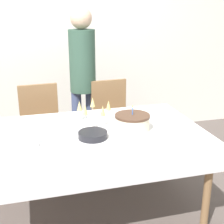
% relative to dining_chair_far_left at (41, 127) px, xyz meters
% --- Properties ---
extents(ground_plane, '(12.00, 12.00, 0.00)m').
position_rel_dining_chair_far_left_xyz_m(ground_plane, '(0.39, -0.84, -0.53)').
color(ground_plane, '#564C47').
extents(wall_back, '(8.00, 0.05, 2.70)m').
position_rel_dining_chair_far_left_xyz_m(wall_back, '(0.39, 1.03, 0.82)').
color(wall_back, silver).
rests_on(wall_back, ground_plane).
extents(dining_table, '(1.72, 1.04, 0.78)m').
position_rel_dining_chair_far_left_xyz_m(dining_table, '(0.39, -0.84, 0.15)').
color(dining_table, white).
rests_on(dining_table, ground_plane).
extents(dining_chair_far_left, '(0.44, 0.44, 0.96)m').
position_rel_dining_chair_far_left_xyz_m(dining_chair_far_left, '(0.00, 0.00, 0.00)').
color(dining_chair_far_left, olive).
rests_on(dining_chair_far_left, ground_plane).
extents(dining_chair_far_right, '(0.45, 0.45, 0.96)m').
position_rel_dining_chair_far_left_xyz_m(dining_chair_far_right, '(0.76, -0.00, 0.00)').
color(dining_chair_far_right, olive).
rests_on(dining_chair_far_right, ground_plane).
extents(birthday_cake, '(0.28, 0.28, 0.20)m').
position_rel_dining_chair_far_left_xyz_m(birthday_cake, '(0.68, -0.89, 0.31)').
color(birthday_cake, beige).
rests_on(birthday_cake, dining_table).
extents(champagne_tray, '(0.36, 0.36, 0.18)m').
position_rel_dining_chair_far_left_xyz_m(champagne_tray, '(0.42, -0.65, 0.32)').
color(champagne_tray, silver).
rests_on(champagne_tray, dining_table).
extents(plate_stack_main, '(0.22, 0.22, 0.05)m').
position_rel_dining_chair_far_left_xyz_m(plate_stack_main, '(0.35, -0.98, 0.28)').
color(plate_stack_main, black).
rests_on(plate_stack_main, dining_table).
extents(plate_stack_dessert, '(0.18, 0.18, 0.04)m').
position_rel_dining_chair_far_left_xyz_m(plate_stack_dessert, '(0.33, -0.76, 0.27)').
color(plate_stack_dessert, white).
rests_on(plate_stack_dessert, dining_table).
extents(cake_knife, '(0.30, 0.02, 0.00)m').
position_rel_dining_chair_far_left_xyz_m(cake_knife, '(0.65, -1.11, 0.25)').
color(cake_knife, silver).
rests_on(cake_knife, dining_table).
extents(fork_pile, '(0.18, 0.09, 0.02)m').
position_rel_dining_chair_far_left_xyz_m(fork_pile, '(-0.13, -1.00, 0.26)').
color(fork_pile, silver).
rests_on(fork_pile, dining_table).
extents(napkin_pile, '(0.15, 0.15, 0.01)m').
position_rel_dining_chair_far_left_xyz_m(napkin_pile, '(-0.10, -0.88, 0.26)').
color(napkin_pile, '#8CC6E0').
rests_on(napkin_pile, dining_table).
extents(person_standing, '(0.28, 0.28, 1.72)m').
position_rel_dining_chair_far_left_xyz_m(person_standing, '(0.48, 0.20, 0.51)').
color(person_standing, '#3F4C72').
rests_on(person_standing, ground_plane).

